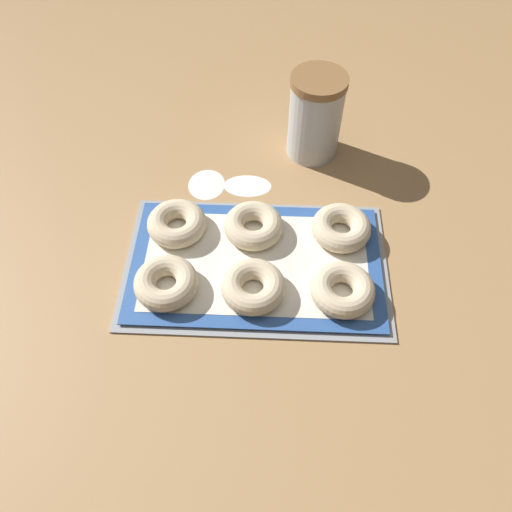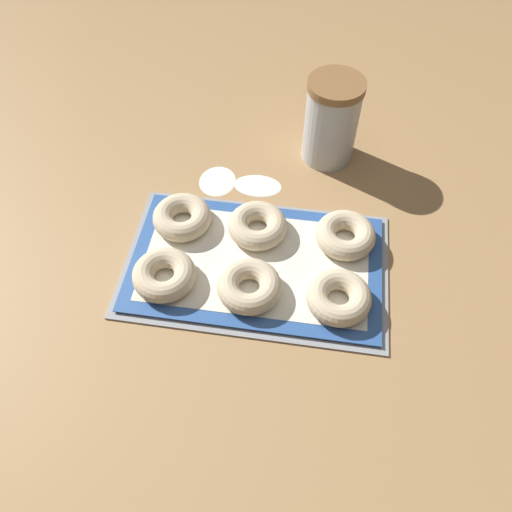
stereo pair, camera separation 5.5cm
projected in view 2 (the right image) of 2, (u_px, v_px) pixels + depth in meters
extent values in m
plane|color=#A87F51|center=(253.00, 258.00, 0.92)|extent=(2.80, 2.80, 0.00)
cube|color=#93969B|center=(256.00, 264.00, 0.91)|extent=(0.48, 0.29, 0.01)
cube|color=#2D569E|center=(256.00, 263.00, 0.91)|extent=(0.45, 0.27, 0.00)
cube|color=silver|center=(256.00, 263.00, 0.90)|extent=(0.40, 0.22, 0.00)
torus|color=beige|center=(164.00, 275.00, 0.86)|extent=(0.11, 0.11, 0.04)
torus|color=beige|center=(249.00, 286.00, 0.85)|extent=(0.11, 0.11, 0.04)
torus|color=beige|center=(339.00, 297.00, 0.84)|extent=(0.11, 0.11, 0.04)
torus|color=beige|center=(182.00, 217.00, 0.94)|extent=(0.11, 0.11, 0.04)
torus|color=beige|center=(259.00, 226.00, 0.93)|extent=(0.11, 0.11, 0.04)
torus|color=beige|center=(345.00, 235.00, 0.92)|extent=(0.11, 0.11, 0.04)
cylinder|color=silver|center=(331.00, 124.00, 1.02)|extent=(0.11, 0.11, 0.17)
cylinder|color=olive|center=(337.00, 85.00, 0.94)|extent=(0.11, 0.11, 0.02)
ellipsoid|color=white|center=(218.00, 181.00, 1.04)|extent=(0.08, 0.09, 0.00)
ellipsoid|color=white|center=(258.00, 185.00, 1.03)|extent=(0.10, 0.06, 0.00)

